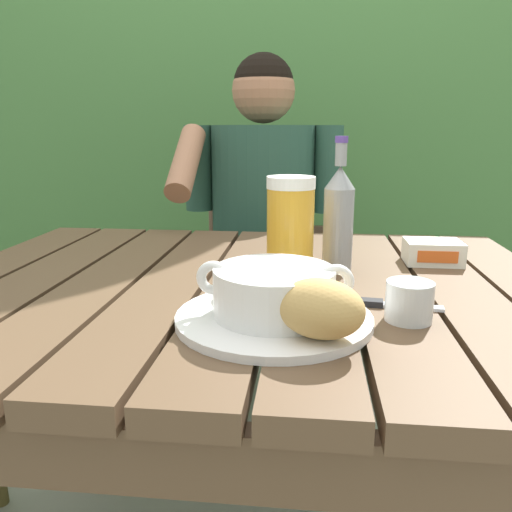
{
  "coord_description": "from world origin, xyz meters",
  "views": [
    {
      "loc": [
        0.12,
        -0.86,
        1.0
      ],
      "look_at": [
        0.04,
        -0.1,
        0.8
      ],
      "focal_mm": 35.45,
      "sensor_mm": 36.0,
      "label": 1
    }
  ],
  "objects_px": {
    "beer_glass": "(290,229)",
    "table_knife": "(381,304)",
    "water_glass_small": "(409,301)",
    "butter_tub": "(433,252)",
    "beer_bottle": "(339,217)",
    "person_eating": "(261,221)",
    "serving_plate": "(274,318)",
    "chair_near_diner": "(267,278)",
    "soup_bowl": "(274,290)",
    "bread_roll": "(321,309)"
  },
  "relations": [
    {
      "from": "beer_glass",
      "to": "beer_bottle",
      "type": "xyz_separation_m",
      "value": [
        0.09,
        0.06,
        0.01
      ]
    },
    {
      "from": "chair_near_diner",
      "to": "serving_plate",
      "type": "relative_size",
      "value": 3.28
    },
    {
      "from": "person_eating",
      "to": "beer_bottle",
      "type": "xyz_separation_m",
      "value": [
        0.2,
        -0.6,
        0.12
      ]
    },
    {
      "from": "water_glass_small",
      "to": "beer_glass",
      "type": "bearing_deg",
      "value": 133.72
    },
    {
      "from": "beer_bottle",
      "to": "water_glass_small",
      "type": "distance_m",
      "value": 0.28
    },
    {
      "from": "water_glass_small",
      "to": "butter_tub",
      "type": "xyz_separation_m",
      "value": [
        0.11,
        0.33,
        -0.01
      ]
    },
    {
      "from": "serving_plate",
      "to": "table_knife",
      "type": "relative_size",
      "value": 1.82
    },
    {
      "from": "chair_near_diner",
      "to": "beer_bottle",
      "type": "bearing_deg",
      "value": -75.74
    },
    {
      "from": "chair_near_diner",
      "to": "table_knife",
      "type": "xyz_separation_m",
      "value": [
        0.26,
        -0.99,
        0.26
      ]
    },
    {
      "from": "beer_bottle",
      "to": "butter_tub",
      "type": "height_order",
      "value": "beer_bottle"
    },
    {
      "from": "beer_glass",
      "to": "chair_near_diner",
      "type": "bearing_deg",
      "value": 97.58
    },
    {
      "from": "person_eating",
      "to": "table_knife",
      "type": "distance_m",
      "value": 0.83
    },
    {
      "from": "chair_near_diner",
      "to": "beer_bottle",
      "type": "distance_m",
      "value": 0.89
    },
    {
      "from": "chair_near_diner",
      "to": "person_eating",
      "type": "height_order",
      "value": "person_eating"
    },
    {
      "from": "chair_near_diner",
      "to": "soup_bowl",
      "type": "bearing_deg",
      "value": -84.61
    },
    {
      "from": "chair_near_diner",
      "to": "beer_glass",
      "type": "xyz_separation_m",
      "value": [
        0.11,
        -0.86,
        0.35
      ]
    },
    {
      "from": "person_eating",
      "to": "beer_glass",
      "type": "relative_size",
      "value": 6.56
    },
    {
      "from": "person_eating",
      "to": "serving_plate",
      "type": "relative_size",
      "value": 4.37
    },
    {
      "from": "beer_bottle",
      "to": "water_glass_small",
      "type": "height_order",
      "value": "beer_bottle"
    },
    {
      "from": "serving_plate",
      "to": "chair_near_diner",
      "type": "bearing_deg",
      "value": 95.39
    },
    {
      "from": "water_glass_small",
      "to": "butter_tub",
      "type": "relative_size",
      "value": 0.61
    },
    {
      "from": "soup_bowl",
      "to": "beer_bottle",
      "type": "relative_size",
      "value": 0.87
    },
    {
      "from": "chair_near_diner",
      "to": "beer_bottle",
      "type": "height_order",
      "value": "beer_bottle"
    },
    {
      "from": "table_knife",
      "to": "soup_bowl",
      "type": "bearing_deg",
      "value": -153.15
    },
    {
      "from": "chair_near_diner",
      "to": "soup_bowl",
      "type": "relative_size",
      "value": 4.15
    },
    {
      "from": "table_knife",
      "to": "person_eating",
      "type": "bearing_deg",
      "value": 108.43
    },
    {
      "from": "beer_glass",
      "to": "table_knife",
      "type": "distance_m",
      "value": 0.22
    },
    {
      "from": "bread_roll",
      "to": "beer_glass",
      "type": "relative_size",
      "value": 0.72
    },
    {
      "from": "chair_near_diner",
      "to": "person_eating",
      "type": "relative_size",
      "value": 0.75
    },
    {
      "from": "table_knife",
      "to": "beer_glass",
      "type": "bearing_deg",
      "value": 138.21
    },
    {
      "from": "serving_plate",
      "to": "soup_bowl",
      "type": "relative_size",
      "value": 1.26
    },
    {
      "from": "beer_glass",
      "to": "table_knife",
      "type": "xyz_separation_m",
      "value": [
        0.15,
        -0.13,
        -0.09
      ]
    },
    {
      "from": "beer_glass",
      "to": "butter_tub",
      "type": "relative_size",
      "value": 1.68
    },
    {
      "from": "water_glass_small",
      "to": "table_knife",
      "type": "height_order",
      "value": "water_glass_small"
    },
    {
      "from": "person_eating",
      "to": "serving_plate",
      "type": "height_order",
      "value": "person_eating"
    },
    {
      "from": "chair_near_diner",
      "to": "soup_bowl",
      "type": "distance_m",
      "value": 1.12
    },
    {
      "from": "chair_near_diner",
      "to": "beer_glass",
      "type": "relative_size",
      "value": 4.93
    },
    {
      "from": "person_eating",
      "to": "table_knife",
      "type": "height_order",
      "value": "person_eating"
    },
    {
      "from": "person_eating",
      "to": "serving_plate",
      "type": "xyz_separation_m",
      "value": [
        0.1,
        -0.87,
        0.02
      ]
    },
    {
      "from": "bread_roll",
      "to": "soup_bowl",
      "type": "bearing_deg",
      "value": 130.6
    },
    {
      "from": "chair_near_diner",
      "to": "beer_bottle",
      "type": "relative_size",
      "value": 3.61
    },
    {
      "from": "soup_bowl",
      "to": "table_knife",
      "type": "height_order",
      "value": "soup_bowl"
    },
    {
      "from": "soup_bowl",
      "to": "table_knife",
      "type": "bearing_deg",
      "value": 26.85
    },
    {
      "from": "soup_bowl",
      "to": "bread_roll",
      "type": "bearing_deg",
      "value": -49.4
    },
    {
      "from": "chair_near_diner",
      "to": "person_eating",
      "type": "distance_m",
      "value": 0.31
    },
    {
      "from": "serving_plate",
      "to": "water_glass_small",
      "type": "relative_size",
      "value": 4.15
    },
    {
      "from": "person_eating",
      "to": "beer_glass",
      "type": "height_order",
      "value": "person_eating"
    },
    {
      "from": "chair_near_diner",
      "to": "bread_roll",
      "type": "xyz_separation_m",
      "value": [
        0.16,
        -1.14,
        0.31
      ]
    },
    {
      "from": "beer_bottle",
      "to": "butter_tub",
      "type": "distance_m",
      "value": 0.23
    },
    {
      "from": "serving_plate",
      "to": "soup_bowl",
      "type": "xyz_separation_m",
      "value": [
        0.0,
        -0.0,
        0.04
      ]
    }
  ]
}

